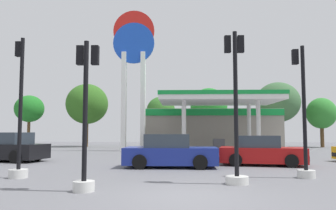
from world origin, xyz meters
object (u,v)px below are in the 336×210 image
object	(u,v)px
tree_2	(161,111)
tree_0	(29,109)
traffic_signal_0	(236,124)
traffic_signal_3	(19,133)
car_1	(7,148)
car_2	(262,152)
tree_4	(278,102)
tree_5	(321,113)
station_pole_sign	(134,62)
tree_3	(209,107)
tree_1	(87,104)
traffic_signal_2	(304,132)
traffic_signal_1	(85,127)
car_3	(170,152)

from	to	relation	value
tree_2	tree_0	bearing A→B (deg)	-179.87
traffic_signal_0	traffic_signal_3	world-z (taller)	traffic_signal_3
car_1	traffic_signal_0	bearing A→B (deg)	-33.87
car_2	tree_4	distance (m)	20.45
tree_4	car_1	bearing A→B (deg)	-139.84
traffic_signal_3	tree_5	world-z (taller)	tree_5
tree_0	tree_5	xyz separation A→B (m)	(31.97, -0.13, -0.57)
car_2	station_pole_sign	bearing A→B (deg)	124.07
traffic_signal_0	car_1	bearing A→B (deg)	146.13
traffic_signal_0	tree_2	xyz separation A→B (m)	(-3.93, 25.70, 2.03)
station_pole_sign	tree_4	distance (m)	16.38
car_1	car_2	distance (m)	14.12
car_1	tree_0	distance (m)	19.38
traffic_signal_3	tree_3	size ratio (longest dim) A/B	0.83
traffic_signal_0	tree_5	world-z (taller)	tree_5
tree_2	traffic_signal_3	bearing A→B (deg)	-98.89
station_pole_sign	tree_4	size ratio (longest dim) A/B	1.80
car_1	tree_1	distance (m)	18.74
tree_1	tree_5	distance (m)	25.66
traffic_signal_2	tree_4	size ratio (longest dim) A/B	0.71
traffic_signal_3	tree_1	distance (m)	25.61
station_pole_sign	traffic_signal_2	distance (m)	19.77
car_1	tree_5	bearing A→B (deg)	35.13
traffic_signal_1	traffic_signal_2	world-z (taller)	traffic_signal_2
traffic_signal_1	tree_1	distance (m)	28.86
traffic_signal_1	traffic_signal_2	size ratio (longest dim) A/B	0.88
traffic_signal_1	tree_1	size ratio (longest dim) A/B	0.62
car_1	car_3	distance (m)	9.89
car_2	traffic_signal_2	size ratio (longest dim) A/B	0.90
station_pole_sign	car_3	size ratio (longest dim) A/B	2.82
car_2	car_3	xyz separation A→B (m)	(-4.56, -1.15, 0.04)
traffic_signal_0	tree_2	distance (m)	26.08
car_3	tree_2	bearing A→B (deg)	94.49
traffic_signal_3	tree_5	size ratio (longest dim) A/B	0.98
station_pole_sign	tree_3	world-z (taller)	station_pole_sign
car_2	traffic_signal_0	xyz separation A→B (m)	(-2.26, -6.06, 1.26)
car_3	traffic_signal_0	distance (m)	5.56
car_1	car_2	world-z (taller)	car_1
car_3	traffic_signal_2	world-z (taller)	traffic_signal_2
traffic_signal_2	tree_1	size ratio (longest dim) A/B	0.70
car_1	tree_1	bearing A→B (deg)	91.64
car_3	tree_4	size ratio (longest dim) A/B	0.64
car_2	tree_1	bearing A→B (deg)	125.83
traffic_signal_2	tree_2	bearing A→B (deg)	105.40
tree_2	tree_3	size ratio (longest dim) A/B	0.87
car_2	tree_5	xyz separation A→B (m)	(11.10, 19.48, 2.95)
car_1	tree_1	world-z (taller)	tree_1
tree_4	tree_5	size ratio (longest dim) A/B	1.31
car_1	tree_0	bearing A→B (deg)	111.11
traffic_signal_3	tree_3	bearing A→B (deg)	69.08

